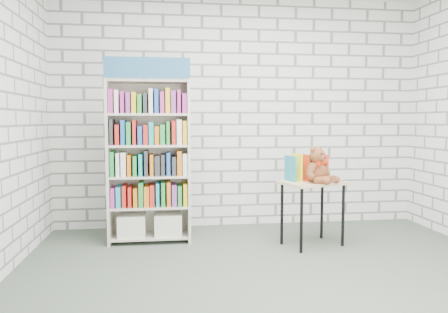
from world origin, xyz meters
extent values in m
plane|color=#455144|center=(0.00, 0.00, 0.00)|extent=(4.50, 4.50, 0.00)
cube|color=silver|center=(0.00, 2.00, 1.40)|extent=(4.50, 0.02, 2.80)
cube|color=silver|center=(0.00, -2.00, 1.40)|extent=(4.50, 0.02, 2.80)
cube|color=beige|center=(-1.51, 1.35, 0.87)|extent=(0.03, 0.34, 1.73)
cube|color=beige|center=(-0.67, 1.35, 0.87)|extent=(0.03, 0.34, 1.73)
cube|color=beige|center=(-1.09, 1.51, 0.87)|extent=(0.87, 0.02, 1.73)
cube|color=#2A6089|center=(-1.09, 1.19, 1.84)|extent=(0.87, 0.02, 0.21)
cube|color=beige|center=(-1.09, 1.35, 0.06)|extent=(0.81, 0.32, 0.02)
cube|color=beige|center=(-1.09, 1.35, 0.38)|extent=(0.81, 0.32, 0.02)
cube|color=beige|center=(-1.09, 1.35, 0.71)|extent=(0.81, 0.32, 0.02)
cube|color=beige|center=(-1.09, 1.35, 1.04)|extent=(0.81, 0.32, 0.02)
cube|color=beige|center=(-1.09, 1.35, 1.37)|extent=(0.81, 0.32, 0.02)
cube|color=beige|center=(-1.09, 1.35, 1.71)|extent=(0.81, 0.32, 0.02)
cube|color=silver|center=(-1.28, 1.35, 0.19)|extent=(0.29, 0.28, 0.23)
cube|color=silver|center=(-0.90, 1.35, 0.19)|extent=(0.29, 0.28, 0.23)
cube|color=purple|center=(-1.09, 1.34, 0.51)|extent=(0.81, 0.28, 0.23)
cube|color=#333338|center=(-1.09, 1.34, 0.84)|extent=(0.81, 0.28, 0.23)
cube|color=red|center=(-1.09, 1.34, 1.17)|extent=(0.81, 0.28, 0.23)
cube|color=yellow|center=(-1.09, 1.34, 1.49)|extent=(0.81, 0.28, 0.23)
cube|color=#DEB685|center=(0.60, 0.99, 0.66)|extent=(0.74, 0.62, 0.03)
cylinder|color=black|center=(0.40, 0.74, 0.32)|extent=(0.03, 0.03, 0.65)
cylinder|color=black|center=(0.29, 1.06, 0.32)|extent=(0.03, 0.03, 0.65)
cylinder|color=black|center=(0.91, 0.92, 0.32)|extent=(0.03, 0.03, 0.65)
cylinder|color=black|center=(0.79, 1.24, 0.32)|extent=(0.03, 0.03, 0.65)
cylinder|color=black|center=(0.41, 0.76, 0.67)|extent=(0.04, 0.04, 0.01)
cylinder|color=black|center=(0.89, 0.92, 0.67)|extent=(0.04, 0.04, 0.01)
cube|color=teal|center=(0.37, 1.02, 0.81)|extent=(0.08, 0.19, 0.26)
cube|color=#FFF728|center=(0.45, 1.04, 0.81)|extent=(0.08, 0.19, 0.26)
cube|color=red|center=(0.53, 1.07, 0.81)|extent=(0.08, 0.19, 0.26)
cube|color=black|center=(0.61, 1.10, 0.81)|extent=(0.08, 0.19, 0.26)
cube|color=white|center=(0.69, 1.13, 0.81)|extent=(0.08, 0.19, 0.26)
cube|color=red|center=(0.77, 1.16, 0.81)|extent=(0.08, 0.19, 0.26)
ellipsoid|color=brown|center=(0.61, 0.91, 0.78)|extent=(0.22, 0.18, 0.22)
sphere|color=brown|center=(0.61, 0.91, 0.95)|extent=(0.15, 0.15, 0.15)
sphere|color=brown|center=(0.56, 0.89, 1.01)|extent=(0.06, 0.06, 0.06)
sphere|color=brown|center=(0.65, 0.95, 1.01)|extent=(0.06, 0.06, 0.06)
sphere|color=brown|center=(0.65, 0.86, 0.93)|extent=(0.06, 0.06, 0.06)
sphere|color=black|center=(0.63, 0.84, 0.97)|extent=(0.02, 0.02, 0.02)
sphere|color=black|center=(0.67, 0.87, 0.97)|extent=(0.02, 0.02, 0.02)
sphere|color=black|center=(0.67, 0.84, 0.93)|extent=(0.02, 0.02, 0.02)
cylinder|color=brown|center=(0.53, 0.83, 0.81)|extent=(0.13, 0.08, 0.15)
cylinder|color=brown|center=(0.71, 0.96, 0.81)|extent=(0.10, 0.13, 0.15)
sphere|color=brown|center=(0.52, 0.80, 0.75)|extent=(0.06, 0.06, 0.06)
sphere|color=brown|center=(0.74, 0.97, 0.75)|extent=(0.06, 0.06, 0.06)
cylinder|color=brown|center=(0.62, 0.79, 0.72)|extent=(0.17, 0.15, 0.09)
cylinder|color=brown|center=(0.72, 0.86, 0.72)|extent=(0.12, 0.17, 0.09)
sphere|color=brown|center=(0.65, 0.72, 0.71)|extent=(0.07, 0.07, 0.07)
sphere|color=brown|center=(0.79, 0.82, 0.71)|extent=(0.07, 0.07, 0.07)
cone|color=red|center=(0.62, 0.84, 0.88)|extent=(0.08, 0.08, 0.06)
cone|color=red|center=(0.68, 0.88, 0.88)|extent=(0.08, 0.08, 0.06)
sphere|color=red|center=(0.65, 0.86, 0.88)|extent=(0.03, 0.03, 0.03)
camera|label=1|loc=(-0.91, -3.34, 1.30)|focal=35.00mm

